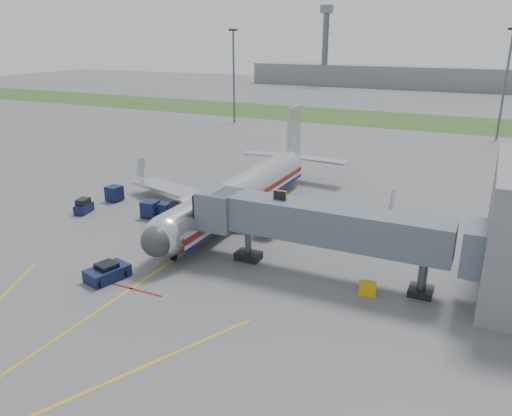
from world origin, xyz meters
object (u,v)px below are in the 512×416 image
at_px(airliner, 241,192).
at_px(belt_loader, 187,228).
at_px(pushback_tug, 107,272).
at_px(baggage_tug, 84,207).
at_px(ramp_worker, 170,232).

relative_size(airliner, belt_loader, 8.73).
xyz_separation_m(airliner, pushback_tug, (-2.81, -18.75, -2.05)).
relative_size(airliner, baggage_tug, 13.71).
distance_m(airliner, baggage_tug, 18.05).
relative_size(pushback_tug, baggage_tug, 1.48).
height_order(baggage_tug, belt_loader, belt_loader).
bearing_deg(baggage_tug, belt_loader, -0.18).
height_order(pushback_tug, belt_loader, belt_loader).
distance_m(pushback_tug, baggage_tug, 17.89).
height_order(belt_loader, ramp_worker, belt_loader).
bearing_deg(pushback_tug, belt_loader, 88.43).
height_order(airliner, pushback_tug, airliner).
xyz_separation_m(baggage_tug, ramp_worker, (13.45, -2.27, 0.03)).
bearing_deg(pushback_tug, ramp_worker, 91.21).
xyz_separation_m(pushback_tug, baggage_tug, (-13.64, 11.57, 0.14)).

